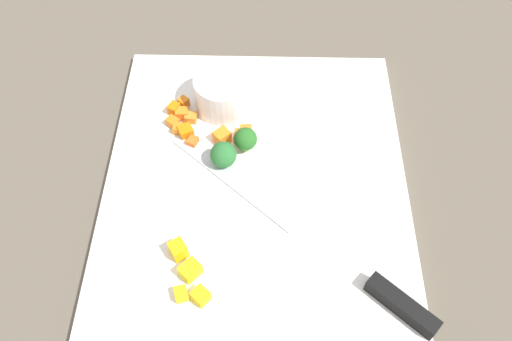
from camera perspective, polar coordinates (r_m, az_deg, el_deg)
ground_plane at (r=0.63m, az=0.00°, el=-1.16°), size 4.00×4.00×0.00m
cutting_board at (r=0.62m, az=0.00°, el=-0.85°), size 0.41×0.35×0.01m
prep_bowl at (r=0.67m, az=-3.52°, el=8.56°), size 0.08×0.08×0.05m
chef_knife at (r=0.56m, az=8.98°, el=-9.37°), size 0.26×0.29×0.02m
carrot_dice_0 at (r=0.65m, az=-1.10°, el=4.33°), size 0.01×0.02×0.01m
carrot_dice_1 at (r=0.66m, az=-8.57°, el=4.57°), size 0.01×0.01×0.01m
carrot_dice_2 at (r=0.64m, az=-3.76°, el=3.75°), size 0.02×0.02×0.02m
carrot_dice_3 at (r=0.64m, az=-1.81°, el=3.76°), size 0.02×0.01×0.01m
carrot_dice_4 at (r=0.68m, az=-7.97°, el=7.40°), size 0.02×0.02×0.01m
carrot_dice_5 at (r=0.65m, az=-7.72°, el=4.26°), size 0.02×0.02×0.01m
carrot_dice_6 at (r=0.67m, az=-7.16°, el=5.80°), size 0.02×0.02×0.01m
carrot_dice_7 at (r=0.68m, az=-8.99°, el=6.71°), size 0.02×0.02×0.01m
carrot_dice_8 at (r=0.67m, az=-9.13°, el=5.28°), size 0.02×0.02×0.01m
carrot_dice_9 at (r=0.64m, az=-6.97°, el=3.16°), size 0.02×0.02×0.01m
carrot_dice_10 at (r=0.67m, az=-8.14°, el=6.25°), size 0.01×0.02×0.01m
pepper_dice_0 at (r=0.54m, az=-6.10°, el=-13.56°), size 0.02×0.02×0.01m
pepper_dice_1 at (r=0.56m, az=-8.55°, el=-8.60°), size 0.02×0.02×0.02m
pepper_dice_2 at (r=0.55m, az=-7.23°, el=-10.82°), size 0.03×0.03×0.02m
pepper_dice_3 at (r=0.54m, az=-8.22°, el=-13.29°), size 0.02×0.02×0.01m
broccoli_floret_0 at (r=0.61m, az=-3.61°, el=1.72°), size 0.03×0.03×0.03m
broccoli_floret_1 at (r=0.62m, az=-1.17°, el=3.45°), size 0.03×0.03×0.03m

